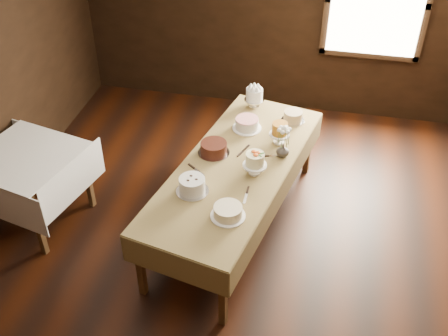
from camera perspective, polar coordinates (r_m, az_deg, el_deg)
floor at (r=5.53m, az=-0.44°, el=-9.06°), size 5.00×6.00×0.01m
wall_back at (r=7.23m, az=4.88°, el=16.33°), size 5.00×0.02×2.80m
window at (r=7.07m, az=15.81°, el=16.32°), size 1.10×0.05×1.30m
display_table at (r=5.35m, az=1.22°, el=-0.21°), size 1.52×2.72×0.80m
side_table at (r=5.81m, az=-20.03°, el=0.46°), size 1.17×1.17×0.83m
cake_meringue at (r=6.17m, az=3.19°, el=7.31°), size 0.23×0.23×0.24m
cake_speckled at (r=5.98m, az=7.25°, el=5.37°), size 0.26×0.26×0.12m
cake_lattice at (r=5.82m, az=2.43°, el=4.61°), size 0.31×0.31×0.12m
cake_caramel at (r=5.60m, az=5.84°, el=3.56°), size 0.22×0.22×0.25m
cake_chocolate at (r=5.44m, az=-1.08°, el=2.07°), size 0.32×0.32×0.13m
cake_flowers at (r=5.17m, az=3.25°, el=0.39°), size 0.25×0.25×0.24m
cake_swirl at (r=4.97m, az=-3.36°, el=-1.86°), size 0.34×0.34×0.15m
cake_cream at (r=4.72m, az=0.41°, el=-4.64°), size 0.35×0.35×0.11m
cake_server_b at (r=4.93m, az=2.26°, el=-3.19°), size 0.03×0.24×0.01m
cake_server_c at (r=5.54m, az=2.29°, el=2.07°), size 0.10×0.23×0.01m
cake_server_d at (r=5.46m, az=5.48°, el=1.30°), size 0.24×0.10×0.01m
cake_server_e at (r=5.23m, az=-2.64°, el=-0.41°), size 0.21×0.16×0.01m
flower_vase at (r=5.43m, az=6.18°, el=1.83°), size 0.14×0.14×0.14m
flower_bouquet at (r=5.32m, az=6.31°, el=3.47°), size 0.14×0.14×0.20m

